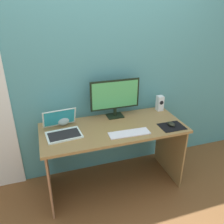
{
  "coord_description": "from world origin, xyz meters",
  "views": [
    {
      "loc": [
        -0.65,
        -1.97,
        1.89
      ],
      "look_at": [
        -0.02,
        -0.02,
        0.93
      ],
      "focal_mm": 36.86,
      "sensor_mm": 36.0,
      "label": 1
    }
  ],
  "objects_px": {
    "speaker_right": "(160,103)",
    "fishbowl": "(63,118)",
    "keyboard_external": "(129,133)",
    "laptop": "(62,129)",
    "mouse": "(171,124)",
    "monitor": "(115,97)"
  },
  "relations": [
    {
      "from": "speaker_right",
      "to": "fishbowl",
      "type": "relative_size",
      "value": 1.16
    },
    {
      "from": "mouse",
      "to": "laptop",
      "type": "bearing_deg",
      "value": 164.48
    },
    {
      "from": "speaker_right",
      "to": "fishbowl",
      "type": "distance_m",
      "value": 1.14
    },
    {
      "from": "monitor",
      "to": "mouse",
      "type": "bearing_deg",
      "value": -38.83
    },
    {
      "from": "keyboard_external",
      "to": "mouse",
      "type": "distance_m",
      "value": 0.47
    },
    {
      "from": "keyboard_external",
      "to": "laptop",
      "type": "bearing_deg",
      "value": 163.04
    },
    {
      "from": "fishbowl",
      "to": "mouse",
      "type": "bearing_deg",
      "value": -19.35
    },
    {
      "from": "laptop",
      "to": "fishbowl",
      "type": "relative_size",
      "value": 2.34
    },
    {
      "from": "speaker_right",
      "to": "laptop",
      "type": "relative_size",
      "value": 0.5
    },
    {
      "from": "fishbowl",
      "to": "mouse",
      "type": "distance_m",
      "value": 1.13
    },
    {
      "from": "monitor",
      "to": "fishbowl",
      "type": "relative_size",
      "value": 3.59
    },
    {
      "from": "monitor",
      "to": "mouse",
      "type": "distance_m",
      "value": 0.66
    },
    {
      "from": "fishbowl",
      "to": "keyboard_external",
      "type": "xyz_separation_m",
      "value": [
        0.59,
        -0.39,
        -0.07
      ]
    },
    {
      "from": "mouse",
      "to": "fishbowl",
      "type": "bearing_deg",
      "value": 155.22
    },
    {
      "from": "keyboard_external",
      "to": "monitor",
      "type": "bearing_deg",
      "value": 93.54
    },
    {
      "from": "laptop",
      "to": "mouse",
      "type": "distance_m",
      "value": 1.11
    },
    {
      "from": "mouse",
      "to": "keyboard_external",
      "type": "bearing_deg",
      "value": 176.63
    },
    {
      "from": "fishbowl",
      "to": "keyboard_external",
      "type": "bearing_deg",
      "value": -33.46
    },
    {
      "from": "keyboard_external",
      "to": "speaker_right",
      "type": "bearing_deg",
      "value": 38.63
    },
    {
      "from": "laptop",
      "to": "keyboard_external",
      "type": "relative_size",
      "value": 0.88
    },
    {
      "from": "keyboard_external",
      "to": "mouse",
      "type": "xyz_separation_m",
      "value": [
        0.47,
        0.02,
        0.02
      ]
    },
    {
      "from": "speaker_right",
      "to": "keyboard_external",
      "type": "bearing_deg",
      "value": -143.29
    }
  ]
}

